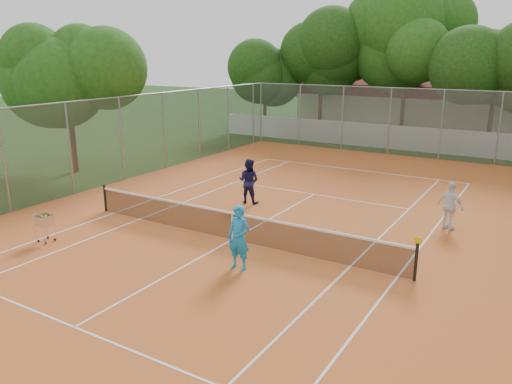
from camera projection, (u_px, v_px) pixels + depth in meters
The scene contains 12 objects.
ground at pixel (233, 240), 16.49m from camera, with size 120.00×120.00×0.00m, color #15350E.
court_pad at pixel (233, 240), 16.49m from camera, with size 18.00×34.00×0.02m, color #BE5C25.
court_lines at pixel (233, 240), 16.49m from camera, with size 10.98×23.78×0.01m, color white.
tennis_net at pixel (232, 226), 16.36m from camera, with size 11.88×0.10×0.98m, color black.
perimeter_fence at pixel (232, 182), 15.95m from camera, with size 18.00×34.00×4.00m, color slate.
boundary_wall at pixel (397, 138), 31.94m from camera, with size 26.00×0.30×1.50m, color silver.
clubhouse at pixel (409, 101), 40.79m from camera, with size 16.40×9.00×4.40m, color beige.
tropical_trees at pixel (415, 68), 33.27m from camera, with size 29.00×19.00×10.00m, color #14360D.
player_near at pixel (239, 238), 14.03m from camera, with size 0.69×0.45×1.88m, color #188ACC.
player_far_left at pixel (249, 181), 20.33m from camera, with size 0.89×0.70×1.84m, color #171643.
player_far_right at pixel (450, 206), 17.25m from camera, with size 0.99×0.41×1.69m, color white.
ball_hopper at pixel (45, 227), 16.18m from camera, with size 0.47×0.47×0.99m, color silver.
Camera 1 is at (8.67, -12.82, 5.97)m, focal length 35.00 mm.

